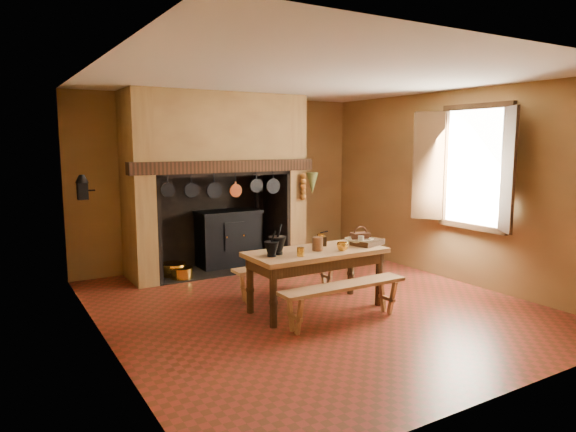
# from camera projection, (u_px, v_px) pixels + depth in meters

# --- Properties ---
(floor) EXTENTS (5.50, 5.50, 0.00)m
(floor) POSITION_uv_depth(u_px,v_px,m) (312.00, 305.00, 6.51)
(floor) COLOR maroon
(floor) RESTS_ON ground
(ceiling) EXTENTS (5.50, 5.50, 0.00)m
(ceiling) POSITION_uv_depth(u_px,v_px,m) (314.00, 79.00, 6.11)
(ceiling) COLOR silver
(ceiling) RESTS_ON back_wall
(back_wall) EXTENTS (5.00, 0.02, 2.80)m
(back_wall) POSITION_uv_depth(u_px,v_px,m) (223.00, 181.00, 8.64)
(back_wall) COLOR olive
(back_wall) RESTS_ON floor
(wall_left) EXTENTS (0.02, 5.50, 2.80)m
(wall_left) POSITION_uv_depth(u_px,v_px,m) (102.00, 209.00, 5.04)
(wall_left) COLOR olive
(wall_left) RESTS_ON floor
(wall_right) EXTENTS (0.02, 5.50, 2.80)m
(wall_right) POSITION_uv_depth(u_px,v_px,m) (454.00, 187.00, 7.58)
(wall_right) COLOR olive
(wall_right) RESTS_ON floor
(wall_front) EXTENTS (5.00, 0.02, 2.80)m
(wall_front) POSITION_uv_depth(u_px,v_px,m) (510.00, 226.00, 3.98)
(wall_front) COLOR olive
(wall_front) RESTS_ON floor
(chimney_breast) EXTENTS (2.95, 0.96, 2.80)m
(chimney_breast) POSITION_uv_depth(u_px,v_px,m) (216.00, 157.00, 8.06)
(chimney_breast) COLOR olive
(chimney_breast) RESTS_ON floor
(iron_range) EXTENTS (1.12, 0.55, 1.60)m
(iron_range) POSITION_uv_depth(u_px,v_px,m) (229.00, 238.00, 8.50)
(iron_range) COLOR black
(iron_range) RESTS_ON floor
(hearth_pans) EXTENTS (0.51, 0.62, 0.20)m
(hearth_pans) POSITION_uv_depth(u_px,v_px,m) (175.00, 271.00, 7.84)
(hearth_pans) COLOR gold
(hearth_pans) RESTS_ON floor
(hanging_pans) EXTENTS (1.92, 0.29, 0.27)m
(hanging_pans) POSITION_uv_depth(u_px,v_px,m) (227.00, 189.00, 7.68)
(hanging_pans) COLOR black
(hanging_pans) RESTS_ON chimney_breast
(onion_string) EXTENTS (0.12, 0.10, 0.46)m
(onion_string) POSITION_uv_depth(u_px,v_px,m) (303.00, 187.00, 8.35)
(onion_string) COLOR #9D651D
(onion_string) RESTS_ON chimney_breast
(herb_bunch) EXTENTS (0.20, 0.20, 0.35)m
(herb_bunch) POSITION_uv_depth(u_px,v_px,m) (312.00, 183.00, 8.43)
(herb_bunch) COLOR #535E2C
(herb_bunch) RESTS_ON chimney_breast
(window) EXTENTS (0.39, 1.75, 1.76)m
(window) POSITION_uv_depth(u_px,v_px,m) (470.00, 168.00, 7.12)
(window) COLOR white
(window) RESTS_ON wall_right
(wall_coffee_mill) EXTENTS (0.23, 0.16, 0.31)m
(wall_coffee_mill) POSITION_uv_depth(u_px,v_px,m) (82.00, 185.00, 6.38)
(wall_coffee_mill) COLOR black
(wall_coffee_mill) RESTS_ON wall_left
(work_table) EXTENTS (1.72, 0.76, 0.74)m
(work_table) POSITION_uv_depth(u_px,v_px,m) (316.00, 259.00, 6.27)
(work_table) COLOR #AC784F
(work_table) RESTS_ON floor
(bench_front) EXTENTS (1.61, 0.28, 0.45)m
(bench_front) POSITION_uv_depth(u_px,v_px,m) (344.00, 294.00, 5.83)
(bench_front) COLOR #AC784F
(bench_front) RESTS_ON floor
(bench_back) EXTENTS (1.56, 0.27, 0.44)m
(bench_back) POSITION_uv_depth(u_px,v_px,m) (288.00, 271.00, 6.89)
(bench_back) COLOR #AC784F
(bench_back) RESTS_ON floor
(mortar_large) EXTENTS (0.21, 0.21, 0.36)m
(mortar_large) POSITION_uv_depth(u_px,v_px,m) (277.00, 244.00, 6.00)
(mortar_large) COLOR black
(mortar_large) RESTS_ON work_table
(mortar_small) EXTENTS (0.17, 0.17, 0.30)m
(mortar_small) POSITION_uv_depth(u_px,v_px,m) (272.00, 248.00, 5.89)
(mortar_small) COLOR black
(mortar_small) RESTS_ON work_table
(coffee_grinder) EXTENTS (0.18, 0.15, 0.19)m
(coffee_grinder) POSITION_uv_depth(u_px,v_px,m) (321.00, 240.00, 6.51)
(coffee_grinder) COLOR #3B2312
(coffee_grinder) RESTS_ON work_table
(brass_mug_a) EXTENTS (0.10, 0.10, 0.10)m
(brass_mug_a) POSITION_uv_depth(u_px,v_px,m) (301.00, 252.00, 5.92)
(brass_mug_a) COLOR gold
(brass_mug_a) RESTS_ON work_table
(brass_mug_b) EXTENTS (0.08, 0.08, 0.09)m
(brass_mug_b) POSITION_uv_depth(u_px,v_px,m) (316.00, 243.00, 6.50)
(brass_mug_b) COLOR gold
(brass_mug_b) RESTS_ON work_table
(mixing_bowl) EXTENTS (0.35, 0.35, 0.08)m
(mixing_bowl) POSITION_uv_depth(u_px,v_px,m) (359.00, 241.00, 6.60)
(mixing_bowl) COLOR beige
(mixing_bowl) RESTS_ON work_table
(stoneware_crock) EXTENTS (0.13, 0.13, 0.16)m
(stoneware_crock) POSITION_uv_depth(u_px,v_px,m) (318.00, 244.00, 6.23)
(stoneware_crock) COLOR #55331F
(stoneware_crock) RESTS_ON work_table
(glass_jar) EXTENTS (0.10, 0.10, 0.14)m
(glass_jar) POSITION_uv_depth(u_px,v_px,m) (361.00, 241.00, 6.47)
(glass_jar) COLOR beige
(glass_jar) RESTS_ON work_table
(wicker_basket) EXTENTS (0.27, 0.22, 0.22)m
(wicker_basket) POSITION_uv_depth(u_px,v_px,m) (360.00, 237.00, 6.71)
(wicker_basket) COLOR #4C2616
(wicker_basket) RESTS_ON work_table
(wooden_tray) EXTENTS (0.46, 0.38, 0.07)m
(wooden_tray) POSITION_uv_depth(u_px,v_px,m) (367.00, 242.00, 6.58)
(wooden_tray) COLOR #3B2312
(wooden_tray) RESTS_ON work_table
(brass_cup) EXTENTS (0.14, 0.14, 0.11)m
(brass_cup) POSITION_uv_depth(u_px,v_px,m) (342.00, 246.00, 6.21)
(brass_cup) COLOR gold
(brass_cup) RESTS_ON work_table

